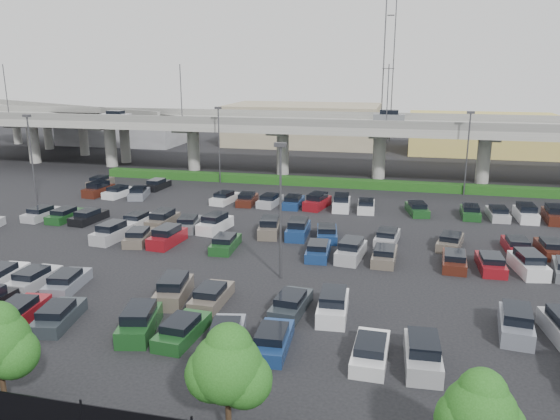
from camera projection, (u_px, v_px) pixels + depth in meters
name	position (u px, v px, depth m)	size (l,w,h in m)	color
ground	(301.00, 245.00, 48.93)	(280.00, 280.00, 0.00)	black
overpass	(343.00, 128.00, 77.31)	(150.00, 13.00, 15.80)	gray
on_ramp	(66.00, 115.00, 99.17)	(50.93, 30.13, 8.80)	gray
hedge	(337.00, 183.00, 72.31)	(66.00, 1.60, 1.10)	#154213
tree_row	(197.00, 363.00, 22.91)	(65.07, 3.66, 5.94)	#332316
parked_cars	(289.00, 252.00, 45.19)	(63.14, 41.61, 1.67)	#675D50
light_poles	(262.00, 171.00, 50.12)	(66.90, 48.38, 10.30)	#444448
distant_buildings	(428.00, 130.00, 103.40)	(138.00, 24.00, 9.00)	gray
comm_tower	(388.00, 65.00, 113.67)	(2.40, 2.40, 30.00)	#444448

